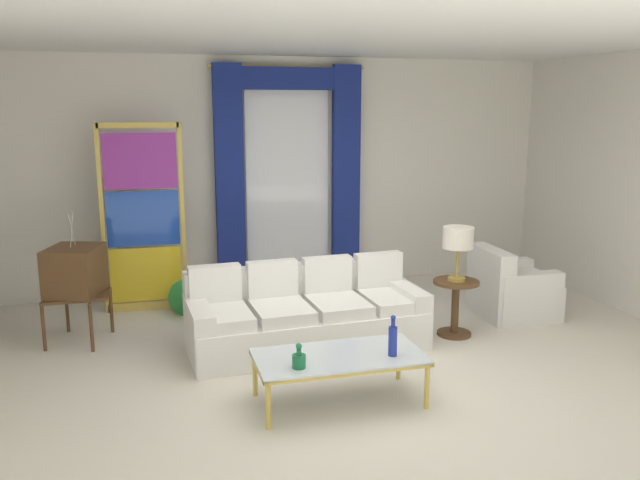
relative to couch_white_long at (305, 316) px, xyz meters
The scene contains 14 objects.
ground_plane 0.86m from the couch_white_long, 69.27° to the right, with size 16.00×16.00×0.00m, color silver.
wall_rear 2.62m from the couch_white_long, 83.01° to the left, with size 8.00×0.12×3.00m, color white.
ceiling_slab 2.73m from the couch_white_long, 10.17° to the left, with size 8.00×7.60×0.04m, color white.
curtained_window 2.60m from the couch_white_long, 81.37° to the left, with size 2.00×0.17×2.70m.
couch_white_long is the anchor object (origin of this frame).
coffee_table 1.33m from the couch_white_long, 91.84° to the right, with size 1.37×0.68×0.41m.
bottle_blue_decanter 1.57m from the couch_white_long, 105.56° to the right, with size 0.11×0.11×0.20m.
bottle_crystal_tall 1.52m from the couch_white_long, 75.85° to the right, with size 0.07×0.07×0.34m.
vintage_tv 2.37m from the couch_white_long, 162.10° to the left, with size 0.66×0.71×1.35m.
armchair_white 2.53m from the couch_white_long, ahead, with size 0.85×0.85×0.80m.
stained_glass_divider 2.35m from the couch_white_long, 133.16° to the left, with size 0.95×0.05×2.20m.
peacock_figurine 1.63m from the couch_white_long, 131.45° to the left, with size 0.44×0.60×0.50m.
round_side_table 1.61m from the couch_white_long, ahead, with size 0.48×0.48×0.59m.
table_lamp_brass 1.76m from the couch_white_long, ahead, with size 0.32×0.32×0.57m.
Camera 1 is at (-1.78, -5.33, 2.39)m, focal length 36.53 mm.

